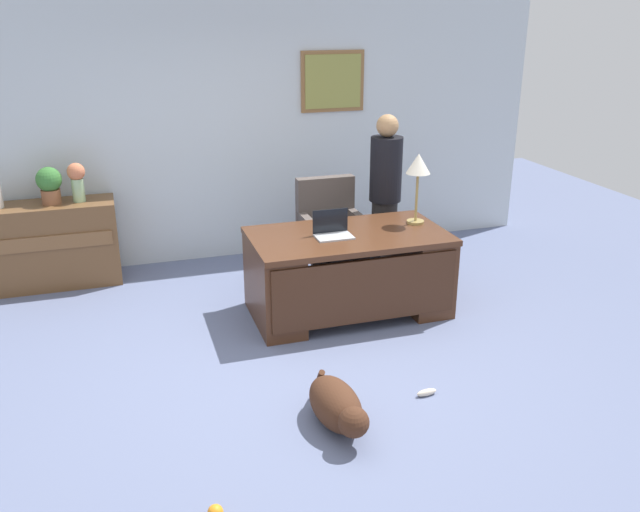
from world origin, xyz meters
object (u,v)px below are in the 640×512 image
at_px(potted_plant, 49,184).
at_px(person_standing, 385,195).
at_px(vase_with_flowers, 77,179).
at_px(dog_toy_bone, 427,392).
at_px(desk_lamp, 418,168).
at_px(armchair, 330,234).
at_px(dog_toy_ball, 215,512).
at_px(credenza, 52,245).
at_px(desk, 349,271).
at_px(dog_lying, 338,406).
at_px(laptop, 332,230).

bearing_deg(potted_plant, person_standing, -12.92).
bearing_deg(potted_plant, vase_with_flowers, 0.00).
distance_m(vase_with_flowers, dog_toy_bone, 3.94).
bearing_deg(vase_with_flowers, desk_lamp, -25.19).
distance_m(armchair, desk_lamp, 1.24).
height_order(desk_lamp, dog_toy_ball, desk_lamp).
bearing_deg(credenza, dog_toy_bone, -48.68).
height_order(armchair, vase_with_flowers, vase_with_flowers).
bearing_deg(desk, person_standing, 49.85).
bearing_deg(desk, dog_toy_bone, -87.53).
bearing_deg(credenza, armchair, -13.52).
relative_size(armchair, potted_plant, 2.82).
height_order(credenza, person_standing, person_standing).
distance_m(vase_with_flowers, dog_toy_ball, 3.97).
distance_m(armchair, vase_with_flowers, 2.54).
bearing_deg(desk, desk_lamp, 10.52).
xyz_separation_m(dog_lying, laptop, (0.51, 1.65, 0.65)).
relative_size(desk_lamp, vase_with_flowers, 1.70).
relative_size(credenza, dog_lying, 1.69).
height_order(potted_plant, dog_toy_ball, potted_plant).
bearing_deg(desk, armchair, 82.58).
xyz_separation_m(credenza, dog_lying, (1.91, -3.16, -0.26)).
height_order(credenza, potted_plant, potted_plant).
height_order(armchair, potted_plant, potted_plant).
relative_size(credenza, vase_with_flowers, 3.30).
bearing_deg(credenza, vase_with_flowers, 0.23).
bearing_deg(desk_lamp, desk, -169.48).
height_order(person_standing, dog_toy_ball, person_standing).
relative_size(armchair, dog_lying, 1.36).
relative_size(armchair, dog_toy_bone, 6.42).
height_order(credenza, desk_lamp, desk_lamp).
height_order(person_standing, vase_with_flowers, person_standing).
height_order(desk, laptop, laptop).
relative_size(desk, dog_toy_ball, 19.90).
distance_m(desk, desk_lamp, 1.11).
height_order(desk, dog_lying, desk).
distance_m(credenza, vase_with_flowers, 0.71).
distance_m(dog_lying, vase_with_flowers, 3.66).
distance_m(desk, potted_plant, 3.01).
distance_m(armchair, person_standing, 0.68).
bearing_deg(vase_with_flowers, laptop, -35.60).
bearing_deg(vase_with_flowers, armchair, -15.24).
xyz_separation_m(armchair, vase_with_flowers, (-2.38, 0.65, 0.60)).
distance_m(desk_lamp, potted_plant, 3.51).
xyz_separation_m(person_standing, dog_lying, (-1.34, -2.43, -0.70)).
bearing_deg(dog_lying, potted_plant, 120.28).
bearing_deg(desk, potted_plant, 148.86).
bearing_deg(laptop, dog_toy_bone, -81.65).
relative_size(desk_lamp, dog_toy_ball, 7.43).
relative_size(desk, laptop, 5.42).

